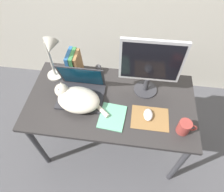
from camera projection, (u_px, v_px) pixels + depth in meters
ground_plane at (106, 174)px, 1.88m from camera, size 12.00×12.00×0.00m
desk at (111, 106)px, 1.57m from camera, size 1.26×0.67×0.73m
laptop at (81, 91)px, 1.49m from camera, size 0.34×0.27×0.27m
cat at (77, 99)px, 1.44m from camera, size 0.42×0.26×0.14m
external_monitor at (150, 65)px, 1.35m from camera, size 0.43×0.18×0.47m
mousepad at (150, 118)px, 1.41m from camera, size 0.26×0.19×0.00m
computer_mouse at (148, 115)px, 1.40m from camera, size 0.06×0.10×0.03m
book_row at (74, 65)px, 1.57m from camera, size 0.10×0.16×0.23m
desk_lamp at (51, 53)px, 1.42m from camera, size 0.17×0.17×0.41m
notepad at (112, 117)px, 1.41m from camera, size 0.20×0.23×0.01m
webcam at (98, 68)px, 1.64m from camera, size 0.05×0.05×0.08m
mug at (185, 127)px, 1.31m from camera, size 0.13×0.08×0.10m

